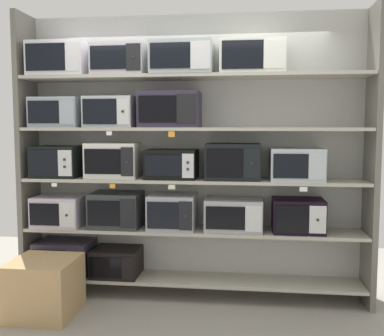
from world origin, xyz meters
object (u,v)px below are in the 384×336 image
microwave_6 (298,215)px  microwave_17 (183,59)px  microwave_7 (58,161)px  microwave_18 (252,58)px  microwave_5 (234,214)px  microwave_11 (296,164)px  microwave_14 (170,110)px  microwave_15 (60,60)px  microwave_4 (173,211)px  microwave_16 (120,60)px  microwave_12 (58,113)px  microwave_2 (61,210)px  shipping_carton (44,287)px  microwave_0 (65,257)px  microwave_1 (117,262)px  microwave_8 (113,160)px  microwave_13 (111,112)px  microwave_3 (117,210)px  microwave_9 (172,164)px  microwave_10 (233,162)px

microwave_6 → microwave_17: (-1.07, 0.00, 1.43)m
microwave_7 → microwave_18: 2.09m
microwave_5 → microwave_11: (0.56, -0.00, 0.48)m
microwave_14 → microwave_15: 1.16m
microwave_4 → microwave_16: size_ratio=0.89×
microwave_12 → microwave_2: bearing=178.5°
microwave_18 → microwave_15: bearing=180.0°
microwave_18 → shipping_carton: size_ratio=1.06×
microwave_0 → microwave_15: size_ratio=0.98×
microwave_1 → microwave_11: (1.70, 0.00, 0.97)m
microwave_12 → microwave_15: bearing=-0.3°
microwave_1 → microwave_18: 2.32m
microwave_12 → microwave_16: 0.78m
microwave_5 → microwave_7: microwave_7 is taller
microwave_11 → microwave_5: bearing=180.0°
microwave_2 → microwave_15: (0.04, -0.00, 1.45)m
microwave_6 → microwave_14: 1.53m
microwave_8 → microwave_13: microwave_13 is taller
microwave_3 → shipping_carton: microwave_3 is taller
microwave_7 → microwave_8: (0.55, 0.00, 0.02)m
microwave_7 → microwave_6: bearing=0.0°
shipping_carton → microwave_12: bearing=97.6°
microwave_1 → microwave_12: size_ratio=0.96×
microwave_5 → microwave_18: size_ratio=0.92×
microwave_9 → microwave_10: (0.57, -0.00, 0.03)m
microwave_13 → microwave_8: bearing=1.8°
microwave_0 → microwave_2: 0.46m
microwave_4 → microwave_11: size_ratio=0.92×
microwave_17 → microwave_18: bearing=-0.0°
microwave_15 → microwave_14: bearing=0.0°
microwave_0 → microwave_3: size_ratio=1.11×
microwave_15 → microwave_11: bearing=0.0°
microwave_3 → microwave_10: (1.12, -0.00, 0.48)m
microwave_11 → microwave_13: microwave_13 is taller
microwave_14 → microwave_1: bearing=-180.0°
microwave_1 → microwave_18: (1.29, -0.00, 1.93)m
microwave_12 → shipping_carton: bearing=-82.4°
microwave_6 → microwave_13: size_ratio=1.01×
microwave_3 → microwave_2: bearing=-180.0°
microwave_4 → microwave_5: (0.58, 0.00, -0.02)m
microwave_8 → microwave_16: size_ratio=1.00×
microwave_4 → microwave_13: (-0.58, -0.00, 0.94)m
microwave_4 → microwave_6: 1.16m
microwave_18 → microwave_7: bearing=-180.0°
microwave_11 → microwave_17: bearing=-180.0°
microwave_12 → microwave_1: bearing=-0.0°
microwave_14 → microwave_17: bearing=-0.0°
microwave_1 → microwave_16: 1.93m
microwave_6 → microwave_18: size_ratio=0.81×
microwave_1 → microwave_8: size_ratio=0.92×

